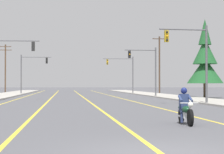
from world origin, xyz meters
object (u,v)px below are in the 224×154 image
utility_pole_right_far (159,64)px  utility_pole_left_far (5,67)px  traffic_signal_mid_right (147,65)px  traffic_signal_far_right (124,69)px  traffic_signal_mid_left (30,68)px  traffic_signal_near_left (9,59)px  traffic_signal_near_right (193,53)px  conifer_tree_right_verge_far (205,62)px  motorcycle_with_rider (185,109)px

utility_pole_right_far → utility_pole_left_far: (-26.83, 13.19, -0.04)m
traffic_signal_mid_right → traffic_signal_far_right: (-0.39, 17.80, 0.07)m
traffic_signal_mid_left → utility_pole_left_far: size_ratio=0.68×
traffic_signal_near_left → traffic_signal_far_right: same height
traffic_signal_mid_right → utility_pole_left_far: size_ratio=0.68×
traffic_signal_near_right → traffic_signal_near_left: (-15.40, 10.06, 0.02)m
conifer_tree_right_verge_far → traffic_signal_far_right: bearing=105.1°
traffic_signal_near_right → conifer_tree_right_verge_far: (6.00, 14.85, 0.13)m
motorcycle_with_rider → traffic_signal_mid_left: bearing=101.4°
motorcycle_with_rider → traffic_signal_near_left: bearing=111.6°
traffic_signal_mid_right → traffic_signal_mid_left: (-15.70, 15.11, 0.05)m
motorcycle_with_rider → utility_pole_left_far: utility_pole_left_far is taller
utility_pole_right_far → conifer_tree_right_verge_far: bearing=-88.9°
traffic_signal_near_right → utility_pole_right_far: 36.84m
traffic_signal_mid_right → utility_pole_left_far: 36.67m
utility_pole_right_far → traffic_signal_near_right: bearing=-98.7°
traffic_signal_far_right → utility_pole_right_far: bearing=-12.6°
motorcycle_with_rider → traffic_signal_mid_right: traffic_signal_mid_right is taller
traffic_signal_near_left → utility_pole_right_far: (20.97, 26.35, 0.93)m
traffic_signal_mid_right → traffic_signal_far_right: 17.80m
traffic_signal_near_right → traffic_signal_near_left: 18.39m
traffic_signal_mid_left → utility_pole_right_far: size_ratio=0.65×
traffic_signal_mid_right → traffic_signal_mid_left: 21.79m
traffic_signal_mid_right → traffic_signal_far_right: bearing=91.2°
traffic_signal_near_left → motorcycle_with_rider: bearing=-68.4°
traffic_signal_near_left → traffic_signal_mid_right: bearing=32.2°
traffic_signal_far_right → conifer_tree_right_verge_far: conifer_tree_right_verge_far is taller
traffic_signal_near_right → traffic_signal_mid_right: (0.23, 19.89, 0.01)m
traffic_signal_near_left → conifer_tree_right_verge_far: bearing=12.6°
traffic_signal_far_right → conifer_tree_right_verge_far: bearing=-74.9°
traffic_signal_mid_left → conifer_tree_right_verge_far: (21.47, -20.15, 0.08)m
traffic_signal_mid_right → utility_pole_right_far: size_ratio=0.65×
traffic_signal_mid_right → utility_pole_left_far: bearing=125.9°
traffic_signal_near_left → traffic_signal_mid_right: (15.62, 9.84, -0.01)m
motorcycle_with_rider → traffic_signal_far_right: bearing=84.6°
motorcycle_with_rider → conifer_tree_right_verge_far: bearing=69.8°
motorcycle_with_rider → traffic_signal_mid_right: 36.11m
motorcycle_with_rider → utility_pole_left_far: bearing=103.8°
traffic_signal_near_right → traffic_signal_mid_right: bearing=89.3°
traffic_signal_mid_left → utility_pole_left_far: (-5.79, 14.60, 0.85)m
traffic_signal_near_left → traffic_signal_mid_left: (-0.07, 24.94, 0.04)m
traffic_signal_near_right → conifer_tree_right_verge_far: 16.01m
traffic_signal_near_right → conifer_tree_right_verge_far: size_ratio=0.68×
traffic_signal_near_left → utility_pole_right_far: 33.69m
motorcycle_with_rider → utility_pole_right_far: 53.33m
motorcycle_with_rider → traffic_signal_near_left: (-10.18, 25.69, 3.47)m
utility_pole_left_far → motorcycle_with_rider: bearing=-76.2°
traffic_signal_near_left → traffic_signal_far_right: 31.56m
conifer_tree_right_verge_far → traffic_signal_mid_left: bearing=136.8°
traffic_signal_far_right → utility_pole_left_far: utility_pole_left_far is taller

